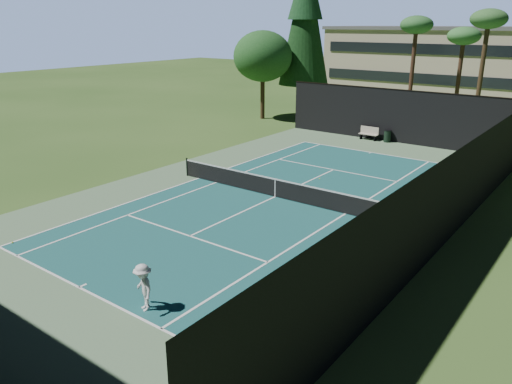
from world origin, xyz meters
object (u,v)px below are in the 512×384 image
at_px(tennis_ball_a, 12,243).
at_px(tennis_ball_c, 320,179).
at_px(tennis_net, 275,187).
at_px(tennis_ball_b, 268,184).
at_px(trash_bin, 387,136).
at_px(tennis_ball_d, 210,167).
at_px(player, 143,288).
at_px(park_bench, 369,133).

height_order(tennis_ball_a, tennis_ball_c, tennis_ball_a).
height_order(tennis_net, tennis_ball_b, tennis_net).
bearing_deg(trash_bin, tennis_ball_a, -100.46).
bearing_deg(tennis_net, tennis_ball_d, 161.24).
relative_size(tennis_ball_a, tennis_ball_c, 1.08).
bearing_deg(player, tennis_ball_c, 123.68).
relative_size(player, tennis_ball_d, 20.74).
bearing_deg(park_bench, tennis_ball_d, -109.24).
distance_m(tennis_ball_a, tennis_ball_c, 16.53).
bearing_deg(player, tennis_ball_d, 148.89).
xyz_separation_m(tennis_net, player, (2.89, -11.43, 0.24)).
xyz_separation_m(player, tennis_ball_a, (-8.30, 0.08, -0.76)).
bearing_deg(trash_bin, tennis_net, -88.48).
height_order(tennis_net, player, player).
relative_size(tennis_net, trash_bin, 13.65).
height_order(tennis_ball_a, trash_bin, trash_bin).
distance_m(tennis_net, park_bench, 15.69).
height_order(tennis_ball_b, tennis_ball_c, tennis_ball_b).
bearing_deg(trash_bin, tennis_ball_b, -94.30).
height_order(tennis_net, trash_bin, tennis_net).
relative_size(tennis_net, tennis_ball_a, 168.65).
relative_size(tennis_ball_c, tennis_ball_d, 0.93).
distance_m(tennis_ball_c, park_bench, 11.64).
height_order(tennis_ball_d, park_bench, park_bench).
xyz_separation_m(tennis_net, tennis_ball_c, (0.29, 4.16, -0.52)).
bearing_deg(player, tennis_ball_b, 132.95).
height_order(player, trash_bin, player).
distance_m(tennis_ball_d, trash_bin, 14.79).
xyz_separation_m(tennis_ball_a, tennis_ball_c, (5.70, 15.51, -0.00)).
xyz_separation_m(tennis_ball_b, trash_bin, (1.07, 14.21, 0.44)).
bearing_deg(tennis_ball_c, player, -80.52).
distance_m(tennis_ball_b, tennis_ball_d, 5.13).
bearing_deg(tennis_net, park_bench, 96.96).
bearing_deg(tennis_ball_d, trash_bin, 65.44).
height_order(tennis_ball_b, trash_bin, trash_bin).
height_order(player, tennis_ball_c, player).
distance_m(tennis_net, trash_bin, 15.68).
bearing_deg(tennis_ball_d, tennis_net, -18.76).
relative_size(tennis_ball_a, trash_bin, 0.08).
xyz_separation_m(tennis_ball_a, park_bench, (3.51, 26.93, 0.51)).
xyz_separation_m(player, park_bench, (-4.79, 27.01, -0.25)).
height_order(park_bench, trash_bin, park_bench).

